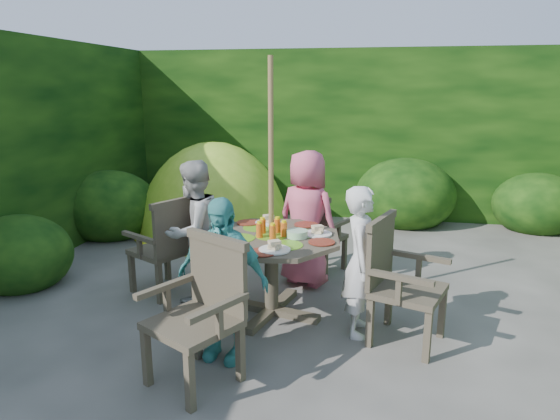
% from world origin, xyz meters
% --- Properties ---
extents(ground, '(60.00, 60.00, 0.00)m').
position_xyz_m(ground, '(0.00, 0.00, 0.00)').
color(ground, '#4A4742').
rests_on(ground, ground).
extents(hedge_enclosure, '(9.00, 9.00, 2.50)m').
position_xyz_m(hedge_enclosure, '(0.00, 1.33, 1.25)').
color(hedge_enclosure, black).
rests_on(hedge_enclosure, ground).
extents(patio_table, '(1.51, 1.51, 0.86)m').
position_xyz_m(patio_table, '(-0.70, 0.02, 0.61)').
color(patio_table, '#3A3326').
rests_on(patio_table, ground).
extents(parasol_pole, '(0.05, 0.05, 2.20)m').
position_xyz_m(parasol_pole, '(-0.70, 0.02, 1.10)').
color(parasol_pole, brown).
rests_on(parasol_pole, ground).
extents(garden_chair_right, '(0.66, 0.71, 0.95)m').
position_xyz_m(garden_chair_right, '(0.36, -0.25, 0.51)').
color(garden_chair_right, '#3A3326').
rests_on(garden_chair_right, ground).
extents(garden_chair_left, '(0.69, 0.72, 0.92)m').
position_xyz_m(garden_chair_left, '(-1.77, 0.27, 0.49)').
color(garden_chair_left, '#3A3326').
rests_on(garden_chair_left, ground).
extents(garden_chair_back, '(0.65, 0.63, 0.85)m').
position_xyz_m(garden_chair_back, '(-0.44, 1.09, 0.45)').
color(garden_chair_back, '#3A3326').
rests_on(garden_chair_back, ground).
extents(garden_chair_front, '(0.74, 0.72, 0.95)m').
position_xyz_m(garden_chair_front, '(-0.96, -1.05, 0.51)').
color(garden_chair_front, '#3A3326').
rests_on(garden_chair_front, ground).
extents(child_right, '(0.31, 0.46, 1.22)m').
position_xyz_m(child_right, '(0.07, -0.19, 0.61)').
color(child_right, silver).
rests_on(child_right, ground).
extents(child_left, '(0.71, 0.78, 1.32)m').
position_xyz_m(child_left, '(-1.48, 0.22, 0.66)').
color(child_left, '#A9A7A3').
rests_on(child_left, ground).
extents(child_back, '(0.79, 0.67, 1.36)m').
position_xyz_m(child_back, '(-0.50, 0.79, 0.68)').
color(child_back, '#E05C7A').
rests_on(child_back, ground).
extents(child_front, '(0.76, 0.42, 1.22)m').
position_xyz_m(child_front, '(-0.91, -0.76, 0.61)').
color(child_front, '#48A8A5').
rests_on(child_front, ground).
extents(dome_tent, '(2.52, 2.52, 2.49)m').
position_xyz_m(dome_tent, '(-2.00, 2.39, 0.00)').
color(dome_tent, '#87BC24').
rests_on(dome_tent, ground).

